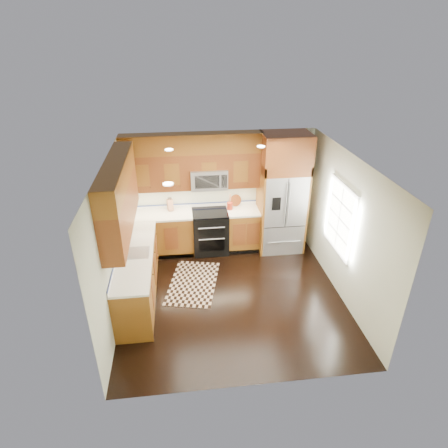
{
  "coord_description": "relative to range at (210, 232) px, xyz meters",
  "views": [
    {
      "loc": [
        -0.83,
        -5.51,
        4.42
      ],
      "look_at": [
        -0.08,
        0.6,
        1.2
      ],
      "focal_mm": 30.0,
      "sensor_mm": 36.0,
      "label": 1
    }
  ],
  "objects": [
    {
      "name": "upper_cabinets",
      "position": [
        -0.9,
        -0.58,
        1.56
      ],
      "size": [
        2.85,
        3.0,
        1.15
      ],
      "color": "brown",
      "rests_on": "ground"
    },
    {
      "name": "countertop",
      "position": [
        -0.84,
        -0.65,
        0.45
      ],
      "size": [
        2.86,
        3.01,
        0.04
      ],
      "color": "white",
      "rests_on": "base_cabinets"
    },
    {
      "name": "sink_faucet",
      "position": [
        -1.48,
        -1.44,
        0.52
      ],
      "size": [
        0.54,
        0.44,
        0.37
      ],
      "color": "#B2B2B7",
      "rests_on": "countertop"
    },
    {
      "name": "refrigerator",
      "position": [
        1.55,
        -0.04,
        0.83
      ],
      "size": [
        0.98,
        0.75,
        2.6
      ],
      "color": "#B2B2B7",
      "rests_on": "ground"
    },
    {
      "name": "ground",
      "position": [
        0.25,
        -1.67,
        -0.47
      ],
      "size": [
        4.0,
        4.0,
        0.0
      ],
      "primitive_type": "plane",
      "color": "black",
      "rests_on": "ground"
    },
    {
      "name": "window",
      "position": [
        2.23,
        -1.47,
        0.93
      ],
      "size": [
        0.04,
        1.1,
        1.3
      ],
      "color": "white",
      "rests_on": "ground"
    },
    {
      "name": "wall_left",
      "position": [
        -1.75,
        -1.67,
        0.83
      ],
      "size": [
        0.02,
        4.0,
        2.6
      ],
      "primitive_type": "cube",
      "color": "beige",
      "rests_on": "ground"
    },
    {
      "name": "range",
      "position": [
        0.0,
        0.0,
        0.0
      ],
      "size": [
        0.76,
        0.67,
        0.95
      ],
      "color": "black",
      "rests_on": "ground"
    },
    {
      "name": "base_cabinets",
      "position": [
        -0.98,
        -0.77,
        -0.02
      ],
      "size": [
        2.85,
        3.0,
        0.9
      ],
      "color": "brown",
      "rests_on": "ground"
    },
    {
      "name": "microwave",
      "position": [
        -0.0,
        0.13,
        1.19
      ],
      "size": [
        0.76,
        0.4,
        0.42
      ],
      "color": "#B2B2B7",
      "rests_on": "ground"
    },
    {
      "name": "utensil_crock",
      "position": [
        0.44,
        0.1,
        0.59
      ],
      "size": [
        0.16,
        0.16,
        0.34
      ],
      "color": "#9E2613",
      "rests_on": "countertop"
    },
    {
      "name": "knife_block",
      "position": [
        -0.84,
        0.22,
        0.6
      ],
      "size": [
        0.14,
        0.18,
        0.31
      ],
      "color": "#B07555",
      "rests_on": "countertop"
    },
    {
      "name": "wall_right",
      "position": [
        2.25,
        -1.67,
        0.83
      ],
      "size": [
        0.02,
        4.0,
        2.6
      ],
      "primitive_type": "cube",
      "color": "beige",
      "rests_on": "ground"
    },
    {
      "name": "wall_back",
      "position": [
        0.25,
        0.33,
        0.83
      ],
      "size": [
        4.0,
        0.02,
        2.6
      ],
      "primitive_type": "cube",
      "color": "beige",
      "rests_on": "ground"
    },
    {
      "name": "cutting_board",
      "position": [
        0.59,
        0.26,
        0.48
      ],
      "size": [
        0.34,
        0.34,
        0.02
      ],
      "primitive_type": "cylinder",
      "rotation": [
        0.0,
        0.0,
        0.32
      ],
      "color": "brown",
      "rests_on": "countertop"
    },
    {
      "name": "rug",
      "position": [
        -0.45,
        -1.19,
        -0.46
      ],
      "size": [
        1.18,
        1.62,
        0.01
      ],
      "primitive_type": "cube",
      "rotation": [
        0.0,
        0.0,
        -0.22
      ],
      "color": "black",
      "rests_on": "ground"
    }
  ]
}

